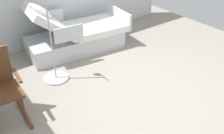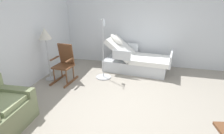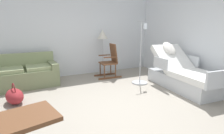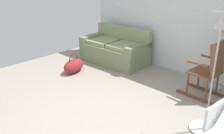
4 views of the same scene
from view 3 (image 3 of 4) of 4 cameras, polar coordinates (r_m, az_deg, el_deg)
ground_plane at (r=3.64m, az=1.90°, el=-11.90°), size 6.61×6.61×0.00m
back_wall at (r=5.83m, az=-11.09°, el=10.75°), size 5.48×0.10×2.70m
side_wall at (r=5.19m, az=29.46°, el=9.21°), size 0.10×5.49×2.70m
hospital_bed at (r=4.81m, az=22.54°, el=-2.76°), size 1.17×2.14×1.17m
couch at (r=5.14m, az=-26.68°, el=-2.34°), size 1.64×0.93×0.85m
rocking_chair at (r=5.45m, az=-0.69°, el=1.93°), size 0.79×0.53×1.05m
floor_lamp at (r=5.78m, az=-3.10°, el=9.74°), size 0.34×0.34×1.48m
duffel_bag at (r=4.11m, az=-29.39°, el=-8.33°), size 0.44×0.62×0.43m
iv_pole at (r=4.92m, az=9.24°, el=-2.44°), size 0.44×0.44×1.69m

